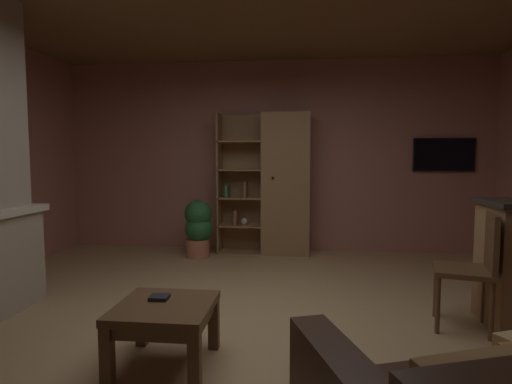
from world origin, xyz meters
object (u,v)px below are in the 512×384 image
bookshelf_cabinet (280,185)px  potted_floor_plant (198,227)px  coffee_table (165,317)px  dining_chair (475,263)px  wall_mounted_tv (444,155)px  table_book_0 (159,297)px

bookshelf_cabinet → potted_floor_plant: bookshelf_cabinet is taller
coffee_table → potted_floor_plant: bearing=99.9°
coffee_table → dining_chair: 2.36m
potted_floor_plant → wall_mounted_tv: size_ratio=0.96×
bookshelf_cabinet → wall_mounted_tv: (2.26, 0.21, 0.42)m
potted_floor_plant → wall_mounted_tv: 3.52m
table_book_0 → dining_chair: bearing=17.6°
table_book_0 → potted_floor_plant: (-0.44, 2.80, -0.00)m
coffee_table → dining_chair: (2.21, 0.80, 0.21)m
bookshelf_cabinet → wall_mounted_tv: bookshelf_cabinet is taller
potted_floor_plant → wall_mounted_tv: (3.34, 0.57, 0.97)m
bookshelf_cabinet → potted_floor_plant: size_ratio=2.51×
potted_floor_plant → wall_mounted_tv: wall_mounted_tv is taller
dining_chair → potted_floor_plant: dining_chair is taller
coffee_table → wall_mounted_tv: wall_mounted_tv is taller
bookshelf_cabinet → dining_chair: size_ratio=2.13×
bookshelf_cabinet → wall_mounted_tv: bearing=5.3°
coffee_table → potted_floor_plant: (-0.50, 2.88, 0.10)m
table_book_0 → dining_chair: dining_chair is taller
coffee_table → wall_mounted_tv: size_ratio=0.75×
table_book_0 → dining_chair: (2.27, 0.72, 0.11)m
dining_chair → coffee_table: bearing=-160.2°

